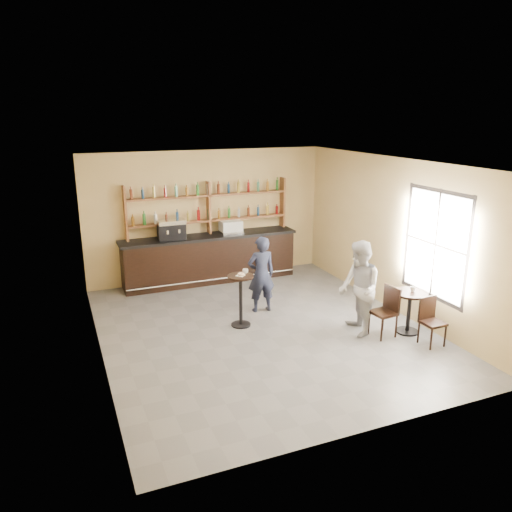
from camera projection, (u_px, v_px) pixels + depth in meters
name	position (u px, v px, depth m)	size (l,w,h in m)	color
floor	(262.00, 329.00, 9.72)	(7.00, 7.00, 0.00)	#5E5E63
ceiling	(263.00, 163.00, 8.83)	(7.00, 7.00, 0.00)	white
wall_back	(207.00, 215.00, 12.38)	(7.00, 7.00, 0.00)	tan
wall_front	(373.00, 320.00, 6.17)	(7.00, 7.00, 0.00)	tan
wall_left	(94.00, 269.00, 8.18)	(7.00, 7.00, 0.00)	tan
wall_right	(395.00, 236.00, 10.37)	(7.00, 7.00, 0.00)	tan
window_pane	(436.00, 245.00, 9.27)	(2.00, 2.00, 0.00)	white
window_frame	(435.00, 245.00, 9.27)	(0.04, 1.70, 2.10)	black
shelf_unit	(209.00, 208.00, 12.21)	(4.00, 0.26, 1.40)	brown
liquor_bottles	(208.00, 201.00, 12.16)	(3.68, 0.10, 1.00)	#8C5919
bar_counter	(210.00, 258.00, 12.33)	(4.35, 0.85, 1.18)	black
espresso_machine	(171.00, 229.00, 11.76)	(0.64, 0.41, 0.45)	black
pastry_case	(231.00, 227.00, 12.32)	(0.53, 0.43, 0.32)	silver
pedestal_table	(241.00, 301.00, 9.75)	(0.51, 0.51, 1.04)	black
napkin	(241.00, 275.00, 9.61)	(0.15, 0.15, 0.00)	white
donut	(241.00, 274.00, 9.59)	(0.13, 0.13, 0.05)	#B87B43
cup_pedestal	(245.00, 271.00, 9.74)	(0.11, 0.11, 0.09)	white
man_main	(261.00, 274.00, 10.40)	(0.59, 0.39, 1.63)	black
cafe_table	(409.00, 312.00, 9.48)	(0.65, 0.65, 0.82)	black
cup_cafe	(413.00, 289.00, 9.37)	(0.11, 0.11, 0.10)	white
chair_west	(383.00, 312.00, 9.31)	(0.41, 0.41, 0.96)	black
chair_south	(433.00, 322.00, 8.96)	(0.38, 0.38, 0.88)	black
patron_second	(359.00, 289.00, 9.31)	(0.88, 0.68, 1.80)	#ABAAB0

